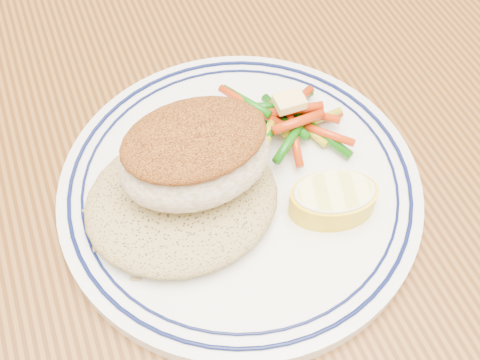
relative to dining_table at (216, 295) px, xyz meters
name	(u,v)px	position (x,y,z in m)	size (l,w,h in m)	color
dining_table	(216,295)	(0.00, 0.00, 0.00)	(1.50, 0.90, 0.75)	#4F2B0F
plate	(240,188)	(0.04, 0.03, 0.11)	(0.28, 0.28, 0.02)	white
rice_pilaf	(181,198)	(-0.01, 0.03, 0.13)	(0.14, 0.13, 0.03)	#97814B
fish_fillet	(195,155)	(0.00, 0.03, 0.16)	(0.11, 0.08, 0.05)	beige
vegetable_pile	(287,121)	(0.09, 0.07, 0.13)	(0.10, 0.10, 0.03)	#11580B
butter_pat	(289,101)	(0.09, 0.07, 0.14)	(0.02, 0.02, 0.01)	#FAD97A
lemon_wedge	(333,199)	(0.09, -0.01, 0.13)	(0.07, 0.07, 0.03)	yellow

